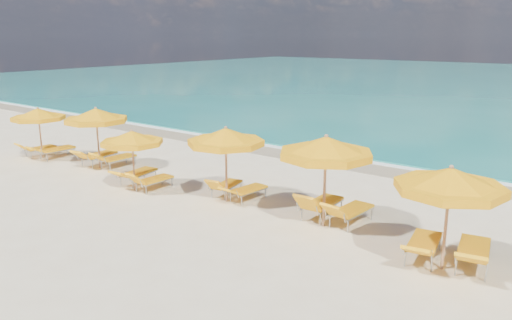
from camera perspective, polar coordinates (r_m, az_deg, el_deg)
The scene contains 22 objects.
ground_plane at distance 15.42m, azimuth -3.39°, elevation -5.41°, with size 120.00×120.00×0.00m, color beige.
wet_sand_band at distance 21.34m, azimuth 9.65°, elevation -0.05°, with size 120.00×2.60×0.01m, color tan.
foam_line at distance 22.03m, azimuth 10.62°, elevation 0.36°, with size 120.00×1.20×0.03m, color white.
whitecap_near at distance 32.42m, azimuth 8.23°, elevation 4.84°, with size 14.00×0.36×0.05m, color white.
umbrella_0 at distance 22.99m, azimuth -23.64°, elevation 4.77°, with size 2.77×2.77×2.21m.
umbrella_1 at distance 20.39m, azimuth -17.82°, elevation 4.81°, with size 3.14×3.14×2.45m.
umbrella_2 at distance 17.14m, azimuth -13.99°, elevation 2.40°, with size 2.57×2.57×2.10m.
umbrella_3 at distance 15.39m, azimuth -3.47°, elevation 2.58°, with size 2.84×2.84×2.44m.
umbrella_4 at distance 13.42m, azimuth 7.99°, elevation 1.35°, with size 2.91×2.91×2.60m.
umbrella_5 at distance 11.59m, azimuth 21.31°, elevation -2.24°, with size 2.81×2.81×2.44m.
lounger_0_left at distance 23.81m, azimuth -23.49°, elevation 0.94°, with size 0.65×1.68×0.71m.
lounger_0_right at distance 23.05m, azimuth -21.88°, elevation 0.76°, with size 0.69×1.97×0.71m.
lounger_1_left at distance 21.30m, azimuth -17.58°, elevation 0.11°, with size 0.91×2.02×0.82m.
lounger_1_right at distance 20.67m, azimuth -15.57°, elevation -0.19°, with size 0.63×1.86×0.79m.
lounger_2_left at distance 18.26m, azimuth -13.36°, elevation -1.93°, with size 0.90×1.97×0.72m.
lounger_2_right at distance 17.39m, azimuth -11.65°, elevation -2.68°, with size 0.62×1.70×0.79m.
lounger_3_left at distance 16.53m, azimuth -3.44°, elevation -3.33°, with size 0.82×1.67×0.76m.
lounger_3_right at distance 16.00m, azimuth -1.00°, elevation -3.89°, with size 0.73×1.78×0.64m.
lounger_4_left at distance 14.65m, azimuth 7.47°, elevation -5.55°, with size 0.74×1.95×0.96m.
lounger_4_right at distance 14.26m, azimuth 10.72°, elevation -6.29°, with size 0.78×1.95×0.88m.
lounger_5_left at distance 12.57m, azimuth 18.55°, elevation -9.69°, with size 0.96×2.07×0.77m.
lounger_5_right at distance 12.55m, azimuth 23.55°, elevation -10.15°, with size 1.03×2.15×0.83m.
Camera 1 is at (9.52, -10.99, 5.15)m, focal length 35.00 mm.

